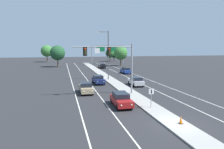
{
  "coord_description": "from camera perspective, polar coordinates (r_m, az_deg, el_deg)",
  "views": [
    {
      "loc": [
        -9.74,
        -16.33,
        6.95
      ],
      "look_at": [
        -3.2,
        11.22,
        3.2
      ],
      "focal_mm": 33.78,
      "sensor_mm": 36.0,
      "label": 1
    }
  ],
  "objects": [
    {
      "name": "car_receding_blue",
      "position": [
        54.99,
        3.72,
        1.12
      ],
      "size": [
        1.85,
        4.48,
        1.58
      ],
      "color": "navy",
      "rests_on": "ground"
    },
    {
      "name": "edge_stripe_right",
      "position": [
        45.51,
        9.76,
        -1.35
      ],
      "size": [
        0.14,
        100.0,
        0.01
      ],
      "primitive_type": "cube",
      "color": "silver",
      "rests_on": "ground"
    },
    {
      "name": "tree_far_right_a",
      "position": [
        102.59,
        0.57,
        5.48
      ],
      "size": [
        3.46,
        3.46,
        5.0
      ],
      "color": "#4C3823",
      "rests_on": "ground"
    },
    {
      "name": "median_island",
      "position": [
        36.34,
        2.44,
        -3.37
      ],
      "size": [
        2.4,
        110.0,
        0.15
      ],
      "primitive_type": "cube",
      "color": "#9E9B93",
      "rests_on": "ground"
    },
    {
      "name": "car_receding_silver",
      "position": [
        38.05,
        6.48,
        -1.78
      ],
      "size": [
        1.87,
        4.49,
        1.58
      ],
      "color": "#B7B7BC",
      "rests_on": "ground"
    },
    {
      "name": "lane_stripe_oncoming_center",
      "position": [
        42.21,
        -6.32,
        -1.98
      ],
      "size": [
        0.14,
        100.0,
        0.01
      ],
      "primitive_type": "cube",
      "color": "silver",
      "rests_on": "ground"
    },
    {
      "name": "highway_sign_gantry",
      "position": [
        84.92,
        -1.17,
        7.01
      ],
      "size": [
        13.28,
        0.42,
        7.5
      ],
      "color": "gray",
      "rests_on": "ground"
    },
    {
      "name": "car_receding_black",
      "position": [
        68.5,
        -2.72,
        2.4
      ],
      "size": [
        1.85,
        4.48,
        1.58
      ],
      "color": "black",
      "rests_on": "ground"
    },
    {
      "name": "ground_plane",
      "position": [
        20.25,
        16.81,
        -12.86
      ],
      "size": [
        260.0,
        260.0,
        0.0
      ],
      "primitive_type": "plane",
      "color": "#28282B"
    },
    {
      "name": "tree_far_left_a",
      "position": [
        74.46,
        -14.53,
        5.67
      ],
      "size": [
        5.11,
        5.11,
        7.39
      ],
      "color": "#4C3823",
      "rests_on": "ground"
    },
    {
      "name": "traffic_cone_median_nose",
      "position": [
        20.07,
        18.15,
        -11.56
      ],
      "size": [
        0.36,
        0.36,
        0.74
      ],
      "color": "black",
      "rests_on": "median_island"
    },
    {
      "name": "lane_stripe_receding_center",
      "position": [
        44.33,
        5.83,
        -1.51
      ],
      "size": [
        0.14,
        100.0,
        0.01
      ],
      "primitive_type": "cube",
      "color": "silver",
      "rests_on": "ground"
    },
    {
      "name": "tree_far_right_b",
      "position": [
        76.49,
        2.36,
        5.83
      ],
      "size": [
        4.95,
        4.95,
        7.16
      ],
      "color": "#4C3823",
      "rests_on": "ground"
    },
    {
      "name": "street_lamp_median",
      "position": [
        43.67,
        -1.3,
        6.02
      ],
      "size": [
        2.58,
        0.28,
        10.0
      ],
      "color": "#4C4C51",
      "rests_on": "median_island"
    },
    {
      "name": "car_oncoming_tan",
      "position": [
        31.97,
        -7.06,
        -3.57
      ],
      "size": [
        1.83,
        4.47,
        1.58
      ],
      "color": "tan",
      "rests_on": "ground"
    },
    {
      "name": "tree_far_right_c",
      "position": [
        99.08,
        -0.56,
        5.78
      ],
      "size": [
        4.14,
        4.14,
        5.99
      ],
      "color": "#4C3823",
      "rests_on": "ground"
    },
    {
      "name": "car_oncoming_navy",
      "position": [
        39.76,
        -3.74,
        -1.34
      ],
      "size": [
        1.92,
        4.51,
        1.58
      ],
      "color": "#141E4C",
      "rests_on": "ground"
    },
    {
      "name": "tree_far_left_c",
      "position": [
        99.98,
        -17.23,
        6.1
      ],
      "size": [
        5.32,
        5.32,
        7.69
      ],
      "color": "#4C3823",
      "rests_on": "ground"
    },
    {
      "name": "edge_stripe_left",
      "position": [
        41.95,
        -10.8,
        -2.12
      ],
      "size": [
        0.14,
        100.0,
        0.01
      ],
      "primitive_type": "cube",
      "color": "silver",
      "rests_on": "ground"
    },
    {
      "name": "car_oncoming_red",
      "position": [
        24.92,
        2.46,
        -6.7
      ],
      "size": [
        1.86,
        4.48,
        1.58
      ],
      "color": "maroon",
      "rests_on": "ground"
    },
    {
      "name": "overhead_signal_mast",
      "position": [
        29.68,
        0.35,
        4.52
      ],
      "size": [
        8.51,
        0.44,
        7.2
      ],
      "color": "gray",
      "rests_on": "median_island"
    },
    {
      "name": "median_sign_post",
      "position": [
        23.98,
        10.57,
        -5.51
      ],
      "size": [
        0.6,
        0.1,
        2.2
      ],
      "color": "gray",
      "rests_on": "median_island"
    }
  ]
}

